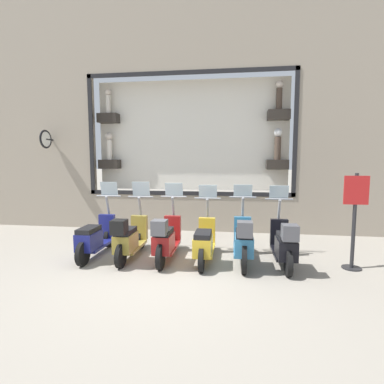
# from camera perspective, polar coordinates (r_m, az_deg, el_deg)

# --- Properties ---
(ground_plane) EXTENTS (120.00, 120.00, 0.00)m
(ground_plane) POSITION_cam_1_polar(r_m,az_deg,el_deg) (5.85, -5.68, -15.13)
(ground_plane) COLOR gray
(building_facade) EXTENTS (1.20, 36.00, 9.04)m
(building_facade) POSITION_cam_1_polar(r_m,az_deg,el_deg) (9.33, -0.47, 21.72)
(building_facade) COLOR gray
(building_facade) RESTS_ON ground_plane
(scooter_black_0) EXTENTS (1.80, 0.61, 1.55)m
(scooter_black_0) POSITION_cam_1_polar(r_m,az_deg,el_deg) (6.27, 17.16, -9.43)
(scooter_black_0) COLOR black
(scooter_black_0) RESTS_ON ground_plane
(scooter_teal_1) EXTENTS (1.81, 0.60, 1.56)m
(scooter_teal_1) POSITION_cam_1_polar(r_m,az_deg,el_deg) (6.19, 9.76, -9.24)
(scooter_teal_1) COLOR black
(scooter_teal_1) RESTS_ON ground_plane
(scooter_yellow_2) EXTENTS (1.79, 0.60, 1.55)m
(scooter_yellow_2) POSITION_cam_1_polar(r_m,az_deg,el_deg) (6.28, 2.35, -9.58)
(scooter_yellow_2) COLOR black
(scooter_yellow_2) RESTS_ON ground_plane
(scooter_red_3) EXTENTS (1.80, 0.61, 1.58)m
(scooter_red_3) POSITION_cam_1_polar(r_m,az_deg,el_deg) (6.34, -4.98, -8.91)
(scooter_red_3) COLOR black
(scooter_red_3) RESTS_ON ground_plane
(scooter_olive_4) EXTENTS (1.80, 0.60, 1.60)m
(scooter_olive_4) POSITION_cam_1_polar(r_m,az_deg,el_deg) (6.55, -11.88, -8.59)
(scooter_olive_4) COLOR black
(scooter_olive_4) RESTS_ON ground_plane
(scooter_navy_5) EXTENTS (1.80, 0.60, 1.59)m
(scooter_navy_5) POSITION_cam_1_polar(r_m,az_deg,el_deg) (6.92, -17.98, -8.30)
(scooter_navy_5) COLOR black
(scooter_navy_5) RESTS_ON ground_plane
(shop_sign_post) EXTENTS (0.36, 0.45, 1.87)m
(shop_sign_post) POSITION_cam_1_polar(r_m,az_deg,el_deg) (6.56, 28.55, -4.26)
(shop_sign_post) COLOR #232326
(shop_sign_post) RESTS_ON ground_plane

